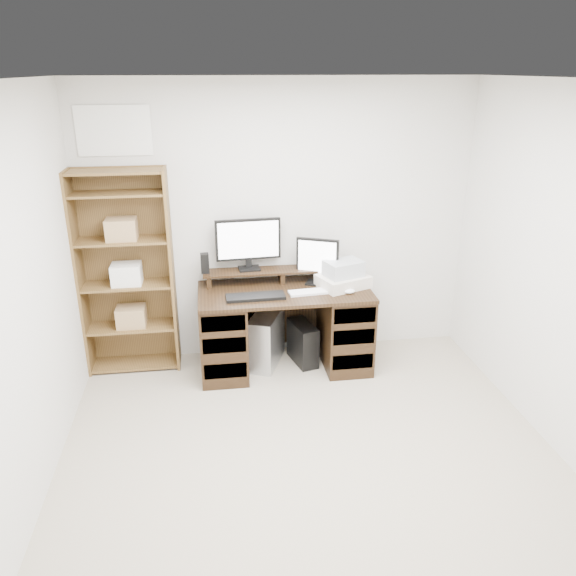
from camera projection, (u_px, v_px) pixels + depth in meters
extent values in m
cube|color=#A99D87|center=(319.00, 490.00, 3.66)|extent=(3.50, 4.00, 0.02)
cube|color=white|center=(330.00, 78.00, 2.74)|extent=(3.50, 4.00, 0.02)
cube|color=silver|center=(279.00, 223.00, 5.05)|extent=(3.50, 0.02, 2.50)
cube|color=white|center=(114.00, 131.00, 4.55)|extent=(0.60, 0.01, 0.40)
cube|color=black|center=(285.00, 292.00, 4.89)|extent=(1.50, 0.70, 0.03)
cube|color=black|center=(223.00, 335.00, 4.95)|extent=(0.40, 0.66, 0.72)
cube|color=black|center=(345.00, 327.00, 5.10)|extent=(0.40, 0.66, 0.72)
cube|color=black|center=(280.00, 312.00, 5.32)|extent=(1.48, 0.02, 0.65)
cube|color=black|center=(226.00, 371.00, 4.72)|extent=(0.36, 0.01, 0.14)
cube|color=black|center=(224.00, 345.00, 4.63)|extent=(0.36, 0.01, 0.14)
cube|color=black|center=(223.00, 323.00, 4.56)|extent=(0.36, 0.01, 0.14)
cube|color=black|center=(353.00, 362.00, 4.87)|extent=(0.36, 0.01, 0.14)
cube|color=black|center=(354.00, 337.00, 4.78)|extent=(0.36, 0.01, 0.14)
cube|color=black|center=(355.00, 315.00, 4.71)|extent=(0.36, 0.01, 0.14)
cube|color=black|center=(209.00, 280.00, 4.98)|extent=(0.04, 0.20, 0.10)
cube|color=black|center=(281.00, 276.00, 5.07)|extent=(0.04, 0.20, 0.10)
cube|color=black|center=(351.00, 273.00, 5.15)|extent=(0.04, 0.20, 0.10)
cube|color=black|center=(281.00, 270.00, 5.05)|extent=(1.40, 0.22, 0.02)
cube|color=black|center=(249.00, 269.00, 5.03)|extent=(0.20, 0.16, 0.02)
cube|color=black|center=(249.00, 261.00, 5.03)|extent=(0.05, 0.04, 0.11)
cube|color=black|center=(248.00, 239.00, 4.95)|extent=(0.58, 0.08, 0.37)
cube|color=white|center=(248.00, 240.00, 4.93)|extent=(0.54, 0.04, 0.33)
cube|color=black|center=(316.00, 283.00, 5.03)|extent=(0.22, 0.20, 0.02)
cube|color=black|center=(317.00, 276.00, 5.02)|extent=(0.06, 0.05, 0.10)
cube|color=black|center=(317.00, 257.00, 4.96)|extent=(0.36, 0.19, 0.33)
cube|color=white|center=(317.00, 257.00, 4.94)|extent=(0.31, 0.14, 0.29)
cube|color=black|center=(205.00, 263.00, 4.92)|extent=(0.08, 0.08, 0.18)
cube|color=black|center=(256.00, 297.00, 4.71)|extent=(0.50, 0.18, 0.03)
cube|color=white|center=(313.00, 292.00, 4.83)|extent=(0.42, 0.17, 0.02)
ellipsoid|color=silver|center=(349.00, 291.00, 4.81)|extent=(0.11, 0.08, 0.04)
cube|color=beige|center=(343.00, 281.00, 4.95)|extent=(0.50, 0.44, 0.10)
cube|color=#A0A6AB|center=(344.00, 268.00, 4.90)|extent=(0.37, 0.31, 0.13)
cube|color=#AEB0B5|center=(266.00, 339.00, 5.13)|extent=(0.39, 0.54, 0.49)
cube|color=black|center=(303.00, 343.00, 5.17)|extent=(0.25, 0.41, 0.38)
cube|color=#19FF33|center=(311.00, 344.00, 4.98)|extent=(0.01, 0.01, 0.01)
cube|color=brown|center=(80.00, 276.00, 4.78)|extent=(0.02, 0.30, 1.80)
cube|color=brown|center=(172.00, 272.00, 4.88)|extent=(0.02, 0.30, 1.80)
cube|color=brown|center=(129.00, 269.00, 4.96)|extent=(0.80, 0.01, 1.80)
cube|color=brown|center=(137.00, 363.00, 5.15)|extent=(0.75, 0.28, 0.02)
cube|color=brown|center=(132.00, 326.00, 5.02)|extent=(0.75, 0.28, 0.02)
cube|color=brown|center=(128.00, 285.00, 4.87)|extent=(0.75, 0.28, 0.02)
cube|color=brown|center=(123.00, 241.00, 4.72)|extent=(0.75, 0.28, 0.02)
cube|color=brown|center=(118.00, 194.00, 4.58)|extent=(0.75, 0.28, 0.02)
cube|color=brown|center=(115.00, 171.00, 4.51)|extent=(0.75, 0.28, 0.02)
cube|color=#A07F54|center=(131.00, 316.00, 4.98)|extent=(0.25, 0.20, 0.18)
cube|color=white|center=(127.00, 274.00, 4.83)|extent=(0.25, 0.20, 0.18)
cube|color=#A07F54|center=(122.00, 229.00, 4.69)|extent=(0.25, 0.20, 0.18)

